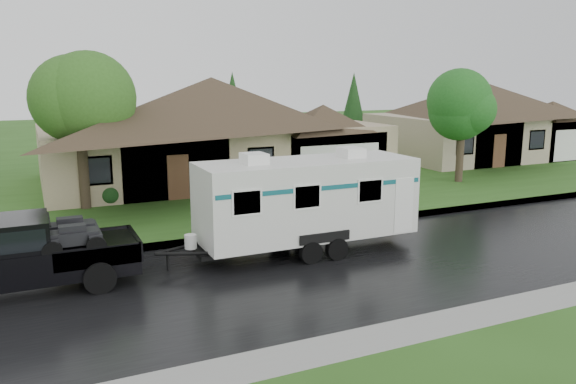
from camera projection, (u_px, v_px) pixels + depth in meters
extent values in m
plane|color=#2D561B|center=(282.00, 253.00, 18.68)|extent=(140.00, 140.00, 0.00)
cube|color=black|center=(309.00, 271.00, 16.90)|extent=(140.00, 8.00, 0.01)
cube|color=gray|center=(257.00, 234.00, 20.67)|extent=(140.00, 0.50, 0.15)
cube|color=#2D561B|center=(175.00, 178.00, 32.02)|extent=(140.00, 26.00, 0.15)
cube|color=tan|center=(213.00, 151.00, 31.64)|extent=(18.00, 10.00, 3.00)
pyramid|color=#392C1F|center=(211.00, 77.00, 30.82)|extent=(19.44, 10.80, 2.60)
cube|color=tan|center=(323.00, 155.00, 31.21)|extent=(5.76, 4.00, 2.70)
cube|color=tan|center=(479.00, 136.00, 40.27)|extent=(14.00, 9.00, 3.00)
pyramid|color=#392C1F|center=(483.00, 82.00, 39.51)|extent=(15.12, 9.72, 2.30)
cube|color=tan|center=(550.00, 138.00, 39.80)|extent=(4.48, 4.00, 2.70)
cylinder|color=#382B1E|center=(84.00, 175.00, 24.16)|extent=(0.44, 0.44, 2.89)
sphere|color=#3A7325|center=(78.00, 101.00, 23.52)|extent=(3.99, 3.99, 3.99)
cylinder|color=#382B1E|center=(460.00, 158.00, 30.46)|extent=(0.40, 0.40, 2.56)
sphere|color=#277124|center=(463.00, 106.00, 29.90)|extent=(3.53, 3.53, 3.53)
sphere|color=#143814|center=(110.00, 193.00, 25.07)|extent=(1.00, 1.00, 1.00)
sphere|color=#143814|center=(201.00, 186.00, 26.79)|extent=(1.00, 1.00, 1.00)
sphere|color=#143814|center=(281.00, 179.00, 28.51)|extent=(1.00, 1.00, 1.00)
sphere|color=#143814|center=(352.00, 174.00, 30.23)|extent=(1.00, 1.00, 1.00)
cube|color=black|center=(19.00, 263.00, 15.13)|extent=(6.17, 2.06, 0.88)
cube|color=black|center=(94.00, 247.00, 15.89)|extent=(2.26, 1.95, 0.06)
cylinder|color=black|center=(100.00, 278.00, 15.11)|extent=(0.86, 0.33, 0.86)
cylinder|color=black|center=(92.00, 256.00, 16.90)|extent=(0.86, 0.33, 0.86)
cube|color=silver|center=(307.00, 198.00, 18.49)|extent=(7.20, 2.47, 2.52)
cube|color=black|center=(307.00, 239.00, 18.77)|extent=(7.61, 1.23, 0.14)
cube|color=#0D555F|center=(307.00, 181.00, 18.38)|extent=(7.05, 2.49, 0.14)
cube|color=white|center=(254.00, 158.00, 17.45)|extent=(0.72, 0.82, 0.33)
cube|color=white|center=(351.00, 152.00, 18.88)|extent=(0.72, 0.82, 0.33)
cylinder|color=black|center=(311.00, 253.00, 17.51)|extent=(0.72, 0.25, 0.72)
cylinder|color=black|center=(279.00, 233.00, 19.67)|extent=(0.72, 0.25, 0.72)
cylinder|color=black|center=(337.00, 249.00, 17.89)|extent=(0.72, 0.25, 0.72)
cylinder|color=black|center=(303.00, 230.00, 20.05)|extent=(0.72, 0.25, 0.72)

